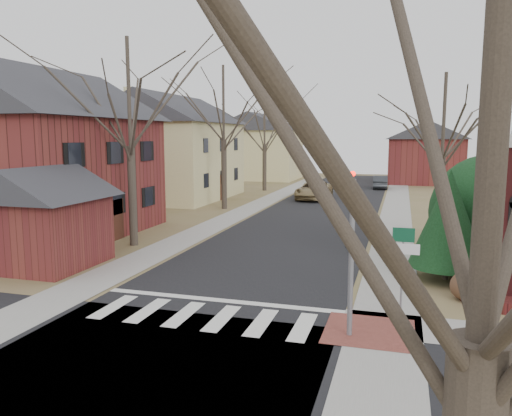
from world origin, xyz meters
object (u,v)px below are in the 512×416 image
(pickup_truck, at_px, (314,190))
(sign_post, at_px, (402,256))
(distant_car, at_px, (380,182))
(traffic_signal_pole, at_px, (352,241))

(pickup_truck, bearing_deg, sign_post, -75.02)
(sign_post, xyz_separation_m, distant_car, (-2.19, 38.14, -1.28))
(traffic_signal_pole, relative_size, distant_car, 1.11)
(traffic_signal_pole, height_order, sign_post, traffic_signal_pole)
(traffic_signal_pole, bearing_deg, sign_post, 47.57)
(traffic_signal_pole, height_order, distant_car, traffic_signal_pole)
(distant_car, bearing_deg, sign_post, 90.40)
(traffic_signal_pole, height_order, pickup_truck, traffic_signal_pole)
(traffic_signal_pole, bearing_deg, distant_car, 91.30)
(distant_car, bearing_deg, pickup_truck, 62.05)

